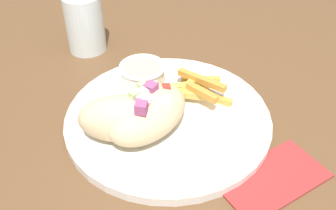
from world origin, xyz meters
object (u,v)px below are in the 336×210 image
sauce_ramekin (143,76)px  fries_pile (196,87)px  water_glass (85,26)px  pita_sandwich_near (147,113)px  pita_sandwich_far (123,118)px  plate (168,118)px

sauce_ramekin → fries_pile: bearing=-59.8°
water_glass → sauce_ramekin: bearing=-100.4°
pita_sandwich_near → fries_pile: size_ratio=1.30×
pita_sandwich_far → water_glass: (0.13, 0.24, 0.00)m
sauce_ramekin → water_glass: bearing=79.6°
pita_sandwich_near → fries_pile: (0.11, 0.00, -0.02)m
fries_pile → pita_sandwich_near: bearing=-179.3°
plate → pita_sandwich_far: (-0.07, 0.02, 0.04)m
pita_sandwich_far → fries_pile: bearing=40.3°
plate → pita_sandwich_far: 0.08m
fries_pile → sauce_ramekin: sauce_ramekin is taller
plate → water_glass: bearing=77.2°
pita_sandwich_near → water_glass: 0.27m
pita_sandwich_far → sauce_ramekin: 0.11m
plate → sauce_ramekin: sauce_ramekin is taller
plate → pita_sandwich_far: bearing=166.7°
sauce_ramekin → pita_sandwich_far: bearing=-148.7°
water_glass → fries_pile: bearing=-87.7°
sauce_ramekin → water_glass: (0.03, 0.18, 0.01)m
fries_pile → water_glass: (-0.01, 0.25, 0.02)m
sauce_ramekin → pita_sandwich_near: bearing=-131.9°
plate → sauce_ramekin: (0.03, 0.08, 0.03)m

